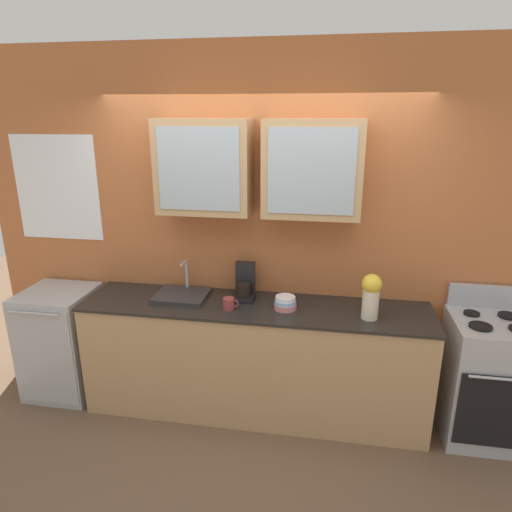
{
  "coord_description": "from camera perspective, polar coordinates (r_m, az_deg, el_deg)",
  "views": [
    {
      "loc": [
        0.55,
        -3.14,
        2.36
      ],
      "look_at": [
        0.02,
        0.0,
        1.34
      ],
      "focal_mm": 31.42,
      "sensor_mm": 36.0,
      "label": 1
    }
  ],
  "objects": [
    {
      "name": "cup_near_sink",
      "position": [
        3.41,
        -3.47,
        -6.08
      ],
      "size": [
        0.12,
        0.09,
        0.09
      ],
      "color": "#993838",
      "rests_on": "counter"
    },
    {
      "name": "back_wall_unit",
      "position": [
        3.6,
        0.46,
        4.54
      ],
      "size": [
        4.7,
        0.41,
        2.88
      ],
      "color": "#B76638",
      "rests_on": "ground_plane"
    },
    {
      "name": "sink_faucet",
      "position": [
        3.69,
        -9.42,
        -4.83
      ],
      "size": [
        0.41,
        0.36,
        0.27
      ],
      "color": "#2D2D30",
      "rests_on": "counter"
    },
    {
      "name": "stove_range",
      "position": [
        3.85,
        27.09,
        -13.69
      ],
      "size": [
        0.56,
        0.62,
        1.12
      ],
      "color": "#ADAFB5",
      "rests_on": "ground_plane"
    },
    {
      "name": "ground_plane",
      "position": [
        3.97,
        -0.24,
        -18.78
      ],
      "size": [
        10.0,
        10.0,
        0.0
      ],
      "primitive_type": "plane",
      "color": "brown"
    },
    {
      "name": "dishwasher",
      "position": [
        4.29,
        -23.43,
        -10.0
      ],
      "size": [
        0.57,
        0.59,
        0.94
      ],
      "color": "#ADAFB5",
      "rests_on": "ground_plane"
    },
    {
      "name": "counter",
      "position": [
        3.71,
        -0.25,
        -12.93
      ],
      "size": [
        2.72,
        0.61,
        0.94
      ],
      "color": "tan",
      "rests_on": "ground_plane"
    },
    {
      "name": "bowl_stack",
      "position": [
        3.42,
        3.75,
        -5.97
      ],
      "size": [
        0.17,
        0.17,
        0.1
      ],
      "color": "#D87F84",
      "rests_on": "counter"
    },
    {
      "name": "coffee_maker",
      "position": [
        3.59,
        -1.47,
        -3.75
      ],
      "size": [
        0.17,
        0.2,
        0.29
      ],
      "color": "black",
      "rests_on": "counter"
    },
    {
      "name": "vase",
      "position": [
        3.32,
        14.44,
        -4.79
      ],
      "size": [
        0.14,
        0.14,
        0.34
      ],
      "color": "beige",
      "rests_on": "counter"
    }
  ]
}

